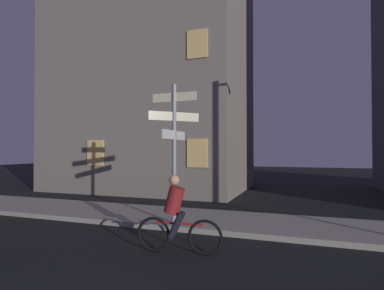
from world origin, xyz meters
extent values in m
cube|color=gray|center=(0.00, 6.97, 0.07)|extent=(40.00, 2.59, 0.14)
cylinder|color=gray|center=(-1.23, 5.99, 2.03)|extent=(0.12, 0.12, 3.77)
cube|color=beige|center=(-1.23, 5.99, 3.56)|extent=(1.29, 0.03, 0.24)
cube|color=beige|center=(-1.23, 5.99, 3.04)|extent=(1.06, 1.06, 0.24)
cube|color=white|center=(-1.23, 5.99, 2.53)|extent=(0.03, 1.51, 0.24)
torus|color=black|center=(0.20, 4.22, 0.36)|extent=(0.72, 0.14, 0.72)
torus|color=black|center=(-0.89, 4.09, 0.36)|extent=(0.72, 0.14, 0.72)
cylinder|color=red|center=(-0.34, 4.16, 0.61)|extent=(1.00, 0.16, 0.04)
cylinder|color=maroon|center=(-0.44, 4.15, 1.08)|extent=(0.49, 0.37, 0.61)
sphere|color=tan|center=(-0.44, 4.15, 1.50)|extent=(0.22, 0.22, 0.22)
cylinder|color=black|center=(-0.40, 4.24, 0.58)|extent=(0.35, 0.16, 0.55)
cylinder|color=black|center=(-0.38, 4.06, 0.58)|extent=(0.35, 0.16, 0.55)
cube|color=slate|center=(-5.94, 13.96, 10.67)|extent=(10.18, 6.87, 21.33)
cube|color=#F2C672|center=(-7.21, 10.50, 2.00)|extent=(0.90, 0.06, 1.20)
cube|color=#F2C672|center=(-2.12, 10.50, 2.00)|extent=(0.90, 0.06, 1.20)
cube|color=#F2C672|center=(-2.12, 10.50, 6.58)|extent=(0.90, 0.06, 1.20)
camera|label=1|loc=(2.10, -1.81, 2.11)|focal=29.23mm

